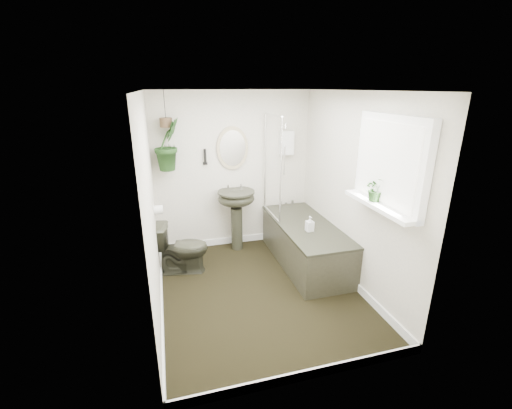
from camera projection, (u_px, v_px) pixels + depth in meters
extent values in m
cube|color=black|center=(259.00, 291.00, 4.15)|extent=(2.30, 2.80, 0.02)
cube|color=white|center=(260.00, 89.00, 3.39)|extent=(2.30, 2.80, 0.02)
cube|color=beige|center=(233.00, 171.00, 5.06)|extent=(2.30, 0.02, 2.30)
cube|color=beige|center=(313.00, 259.00, 2.49)|extent=(2.30, 0.02, 2.30)
cube|color=beige|center=(150.00, 210.00, 3.48)|extent=(0.02, 2.80, 2.30)
cube|color=beige|center=(353.00, 192.00, 4.06)|extent=(0.02, 2.80, 2.30)
cube|color=white|center=(259.00, 287.00, 4.13)|extent=(2.30, 2.80, 0.10)
cube|color=white|center=(287.00, 143.00, 5.06)|extent=(0.20, 0.10, 0.35)
ellipsoid|color=tan|center=(233.00, 148.00, 4.90)|extent=(0.46, 0.03, 0.62)
cylinder|color=black|center=(205.00, 157.00, 4.82)|extent=(0.04, 0.04, 0.22)
cylinder|color=white|center=(158.00, 210.00, 4.21)|extent=(0.11, 0.11, 0.11)
cube|color=white|center=(390.00, 163.00, 3.25)|extent=(0.08, 1.00, 0.90)
cube|color=white|center=(379.00, 205.00, 3.37)|extent=(0.18, 1.00, 0.04)
cube|color=white|center=(386.00, 163.00, 3.23)|extent=(0.01, 0.86, 0.76)
imported|color=#28291D|center=(182.00, 248.00, 4.47)|extent=(0.72, 0.48, 0.68)
imported|color=black|center=(376.00, 189.00, 3.40)|extent=(0.27, 0.25, 0.25)
imported|color=black|center=(168.00, 144.00, 4.53)|extent=(0.49, 0.48, 0.69)
imported|color=#302424|center=(310.00, 224.00, 4.36)|extent=(0.09, 0.10, 0.20)
cylinder|color=#4B3724|center=(166.00, 123.00, 4.43)|extent=(0.16, 0.16, 0.12)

